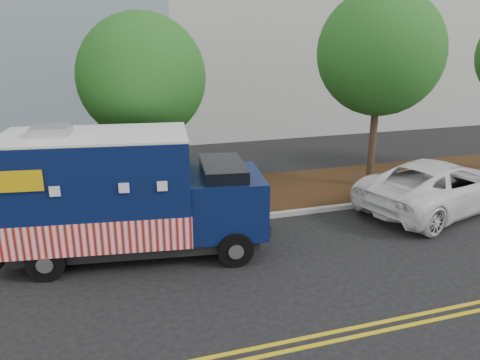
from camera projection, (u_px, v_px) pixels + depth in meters
name	position (u px, v px, depth m)	size (l,w,h in m)	color
ground	(179.00, 250.00, 12.36)	(120.00, 120.00, 0.00)	black
curb	(170.00, 227.00, 13.62)	(120.00, 0.18, 0.15)	#9E9E99
mulch_strip	(160.00, 204.00, 15.53)	(120.00, 4.00, 0.15)	black
centerline_near	(226.00, 354.00, 8.31)	(120.00, 0.10, 0.01)	gold
tree_b	(142.00, 78.00, 14.41)	(3.94, 3.94, 6.16)	#38281C
tree_c	(380.00, 53.00, 15.88)	(4.29, 4.29, 7.01)	#38281C
food_truck	(123.00, 198.00, 11.69)	(6.75, 3.32, 3.42)	black
white_car	(439.00, 186.00, 15.00)	(2.70, 5.86, 1.63)	white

